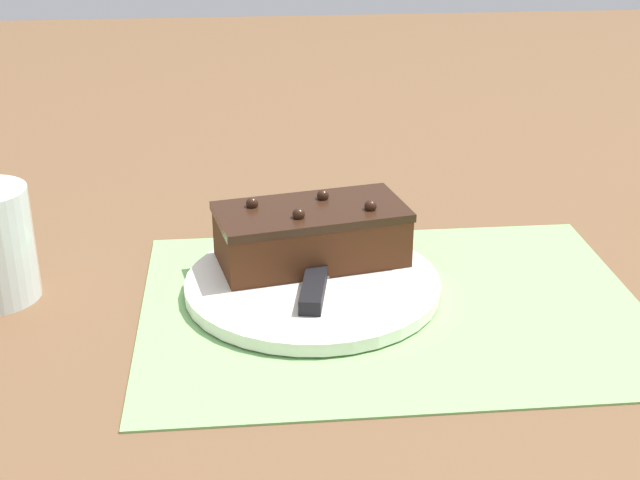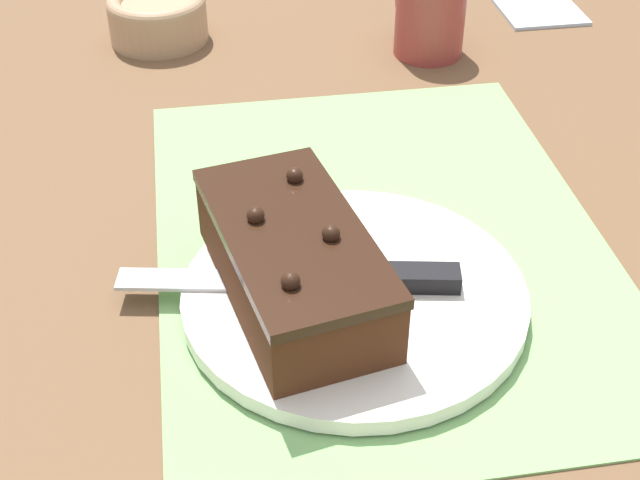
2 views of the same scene
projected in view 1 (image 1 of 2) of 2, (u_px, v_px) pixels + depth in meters
name	position (u px, v px, depth m)	size (l,w,h in m)	color
ground_plane	(392.00, 308.00, 0.82)	(3.00, 3.00, 0.00)	brown
placemat_woven	(392.00, 306.00, 0.82)	(0.46, 0.34, 0.00)	#7AB266
cake_plate	(312.00, 285.00, 0.84)	(0.24, 0.24, 0.01)	white
chocolate_cake	(311.00, 234.00, 0.87)	(0.20, 0.12, 0.06)	#472614
serving_knife	(318.00, 273.00, 0.84)	(0.06, 0.24, 0.01)	black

